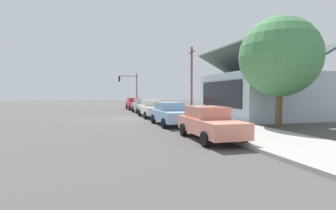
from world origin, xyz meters
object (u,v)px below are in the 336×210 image
(car_skyblue, at_px, (170,113))
(shade_tree, at_px, (280,57))
(car_silver, at_px, (142,106))
(traffic_light_main, at_px, (130,85))
(car_cherry, at_px, (135,104))
(car_ivory, at_px, (152,108))
(fire_hydrant_red, at_px, (202,120))
(utility_pole_wooden, at_px, (192,78))
(car_coral, at_px, (209,123))

(car_skyblue, relative_size, shade_tree, 0.67)
(car_silver, xyz_separation_m, traffic_light_main, (-10.24, -0.18, 2.68))
(car_cherry, height_order, car_skyblue, same)
(shade_tree, xyz_separation_m, traffic_light_main, (-25.31, -6.57, -1.09))
(car_ivory, height_order, fire_hydrant_red, car_ivory)
(car_cherry, relative_size, utility_pole_wooden, 0.65)
(car_skyblue, xyz_separation_m, traffic_light_main, (-22.16, -0.12, 2.67))
(car_cherry, height_order, car_coral, same)
(fire_hydrant_red, bearing_deg, traffic_light_main, -176.07)
(car_cherry, distance_m, car_skyblue, 18.27)
(shade_tree, distance_m, traffic_light_main, 26.17)
(car_skyblue, relative_size, fire_hydrant_red, 6.81)
(car_silver, bearing_deg, shade_tree, 21.03)
(car_ivory, bearing_deg, car_coral, 0.91)
(shade_tree, height_order, traffic_light_main, shade_tree)
(car_cherry, height_order, car_silver, same)
(car_ivory, distance_m, traffic_light_main, 16.17)
(car_ivory, relative_size, car_coral, 0.99)
(fire_hydrant_red, bearing_deg, utility_pole_wooden, 162.50)
(car_ivory, height_order, shade_tree, shade_tree)
(car_cherry, distance_m, car_silver, 6.35)
(car_cherry, relative_size, traffic_light_main, 0.94)
(car_coral, relative_size, utility_pole_wooden, 0.63)
(car_ivory, bearing_deg, shade_tree, 34.37)
(car_skyblue, xyz_separation_m, utility_pole_wooden, (-10.70, 5.54, 3.11))
(shade_tree, bearing_deg, car_ivory, -145.24)
(car_ivory, height_order, car_coral, same)
(car_skyblue, height_order, utility_pole_wooden, utility_pole_wooden)
(shade_tree, xyz_separation_m, fire_hydrant_red, (-1.17, -4.91, -4.08))
(shade_tree, height_order, utility_pole_wooden, utility_pole_wooden)
(car_ivory, bearing_deg, traffic_light_main, 179.84)
(car_skyblue, height_order, car_coral, same)
(car_skyblue, xyz_separation_m, fire_hydrant_red, (1.98, 1.54, -0.32))
(car_cherry, height_order, utility_pole_wooden, utility_pole_wooden)
(car_ivory, height_order, utility_pole_wooden, utility_pole_wooden)
(traffic_light_main, bearing_deg, car_ivory, 0.24)
(car_silver, distance_m, fire_hydrant_red, 13.98)
(car_cherry, relative_size, car_silver, 0.99)
(fire_hydrant_red, bearing_deg, shade_tree, 76.61)
(car_ivory, height_order, car_skyblue, same)
(car_coral, height_order, fire_hydrant_red, car_coral)
(car_silver, distance_m, utility_pole_wooden, 6.42)
(car_cherry, xyz_separation_m, utility_pole_wooden, (7.56, 5.46, 3.11))
(utility_pole_wooden, bearing_deg, shade_tree, 3.75)
(shade_tree, relative_size, traffic_light_main, 1.38)
(car_cherry, xyz_separation_m, fire_hydrant_red, (20.25, 1.46, -0.32))
(traffic_light_main, bearing_deg, shade_tree, 14.55)
(car_coral, xyz_separation_m, shade_tree, (-2.97, 6.22, 3.77))
(car_skyblue, bearing_deg, fire_hydrant_red, 36.53)
(car_silver, relative_size, utility_pole_wooden, 0.65)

